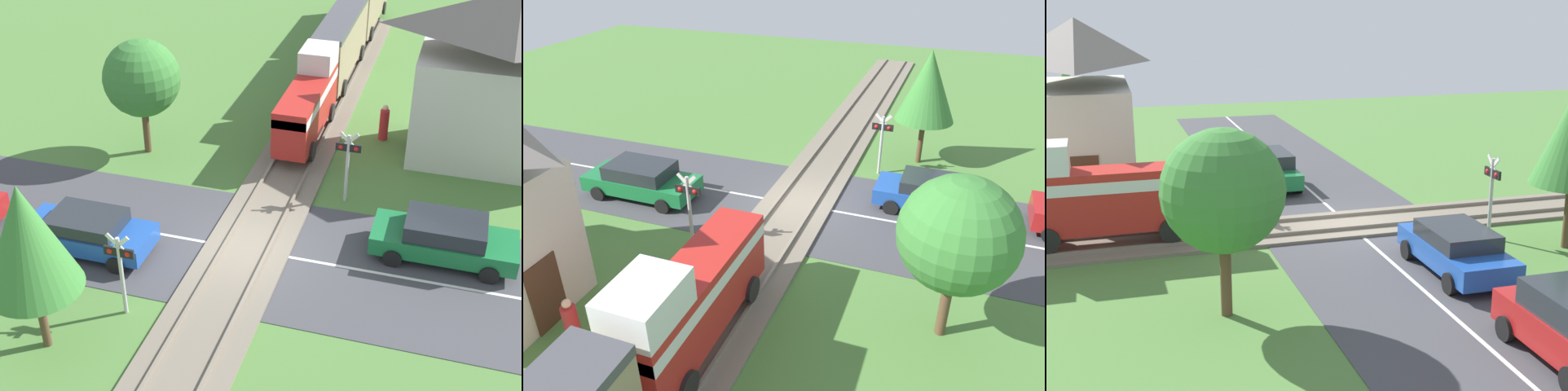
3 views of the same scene
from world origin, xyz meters
The scene contains 11 objects.
ground_plane centered at (0.00, 0.00, 0.00)m, with size 60.00×60.00×0.00m, color #4C7A38.
road_surface centered at (0.00, 0.00, 0.01)m, with size 48.00×6.40×0.02m.
track_bed centered at (0.00, 0.00, 0.07)m, with size 2.80×48.00×0.24m.
car_near_crossing centered at (-4.93, -1.44, 0.73)m, with size 4.24×1.97×1.36m.
car_far_side centered at (6.11, 1.44, 0.76)m, with size 4.55×2.04×1.44m.
crossing_signal_west_approach centered at (-2.46, -3.91, 1.79)m, with size 0.90×0.18×2.76m.
crossing_signal_east_approach centered at (2.46, 3.91, 1.79)m, with size 0.90×0.18×2.76m.
station_building centered at (7.45, 8.65, 3.35)m, with size 7.00×4.00×6.83m.
pedestrian_by_station centered at (3.04, 9.12, 0.71)m, with size 0.38×0.38×1.55m.
tree_by_station centered at (13.20, 9.31, 2.83)m, with size 2.83×2.83×4.54m.
tree_roadside_hedge centered at (-5.91, 5.31, 3.17)m, with size 3.01×3.01×4.68m.
Camera 3 is at (-22.33, 8.03, 7.64)m, focal length 50.00 mm.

